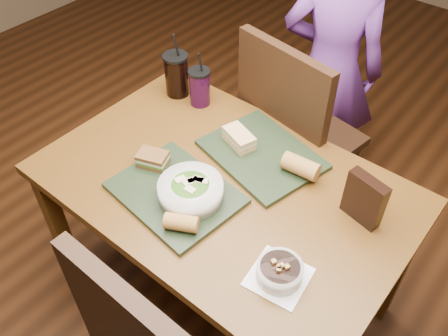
{
  "coord_description": "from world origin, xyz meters",
  "views": [
    {
      "loc": [
        0.74,
        -0.9,
        1.97
      ],
      "look_at": [
        0.0,
        0.0,
        0.82
      ],
      "focal_mm": 38.0,
      "sensor_mm": 36.0,
      "label": 1
    }
  ],
  "objects": [
    {
      "name": "cup_cola",
      "position": [
        -0.5,
        0.29,
        0.85
      ],
      "size": [
        0.11,
        0.11,
        0.29
      ],
      "color": "black",
      "rests_on": "dining_table"
    },
    {
      "name": "sandwich_near",
      "position": [
        -0.25,
        -0.11,
        0.79
      ],
      "size": [
        0.13,
        0.11,
        0.05
      ],
      "color": "#593819",
      "rests_on": "tray_near"
    },
    {
      "name": "ground",
      "position": [
        0.0,
        0.0,
        0.0
      ],
      "size": [
        6.0,
        6.0,
        0.0
      ],
      "primitive_type": "plane",
      "color": "#381C0B",
      "rests_on": "ground"
    },
    {
      "name": "baguette_far",
      "position": [
        0.19,
        0.19,
        0.8
      ],
      "size": [
        0.14,
        0.08,
        0.07
      ],
      "primitive_type": "cylinder",
      "rotation": [
        0.0,
        1.57,
        0.1
      ],
      "color": "#AD7533",
      "rests_on": "tray_far"
    },
    {
      "name": "diner",
      "position": [
        -0.12,
        0.96,
        0.69
      ],
      "size": [
        0.58,
        0.48,
        1.38
      ],
      "primitive_type": "imported",
      "rotation": [
        0.0,
        0.0,
        3.47
      ],
      "color": "#5F2C7A",
      "rests_on": "ground"
    },
    {
      "name": "tray_far",
      "position": [
        0.02,
        0.19,
        0.76
      ],
      "size": [
        0.48,
        0.41,
        0.02
      ],
      "primitive_type": "cube",
      "rotation": [
        0.0,
        0.0,
        -0.23
      ],
      "color": "black",
      "rests_on": "dining_table"
    },
    {
      "name": "dining_table",
      "position": [
        0.0,
        0.0,
        0.66
      ],
      "size": [
        1.3,
        0.85,
        0.75
      ],
      "color": "#553411",
      "rests_on": "ground"
    },
    {
      "name": "cup_berry",
      "position": [
        -0.38,
        0.3,
        0.83
      ],
      "size": [
        0.09,
        0.09,
        0.25
      ],
      "color": "black",
      "rests_on": "dining_table"
    },
    {
      "name": "chair_far",
      "position": [
        -0.06,
        0.54,
        0.59
      ],
      "size": [
        0.53,
        0.53,
        1.07
      ],
      "color": "black",
      "rests_on": "ground"
    },
    {
      "name": "baguette_near",
      "position": [
        0.04,
        -0.26,
        0.79
      ],
      "size": [
        0.12,
        0.1,
        0.05
      ],
      "primitive_type": "cylinder",
      "rotation": [
        0.0,
        1.57,
        0.49
      ],
      "color": "#AD7533",
      "rests_on": "tray_near"
    },
    {
      "name": "soup_bowl",
      "position": [
        0.37,
        -0.2,
        0.78
      ],
      "size": [
        0.19,
        0.19,
        0.07
      ],
      "color": "white",
      "rests_on": "dining_table"
    },
    {
      "name": "chip_bag",
      "position": [
        0.45,
        0.16,
        0.84
      ],
      "size": [
        0.14,
        0.07,
        0.18
      ],
      "primitive_type": "cube",
      "rotation": [
        0.0,
        0.0,
        -0.21
      ],
      "color": "black",
      "rests_on": "dining_table"
    },
    {
      "name": "salad_bowl",
      "position": [
        -0.03,
        -0.14,
        0.81
      ],
      "size": [
        0.22,
        0.22,
        0.07
      ],
      "color": "silver",
      "rests_on": "tray_near"
    },
    {
      "name": "tray_near",
      "position": [
        -0.09,
        -0.15,
        0.76
      ],
      "size": [
        0.45,
        0.36,
        0.02
      ],
      "primitive_type": "cube",
      "rotation": [
        0.0,
        0.0,
        -0.11
      ],
      "color": "black",
      "rests_on": "dining_table"
    },
    {
      "name": "sandwich_far",
      "position": [
        -0.08,
        0.18,
        0.79
      ],
      "size": [
        0.15,
        0.11,
        0.05
      ],
      "color": "tan",
      "rests_on": "tray_far"
    }
  ]
}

